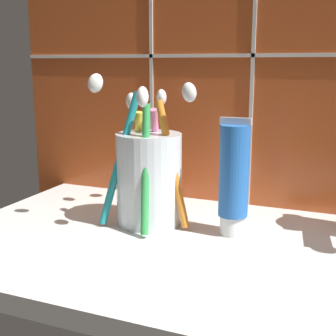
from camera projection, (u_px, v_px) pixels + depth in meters
sink_counter at (200, 253)px, 51.44cm from camera, size 58.50×34.08×2.00cm
tile_wall_backsplash at (246, 0)px, 60.77cm from camera, size 68.50×1.72×58.92cm
toothbrush_cup at (149, 175)px, 56.91cm from camera, size 12.87×14.71×18.47cm
toothpaste_tube at (234, 178)px, 52.82cm from camera, size 3.56×3.39×13.56cm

